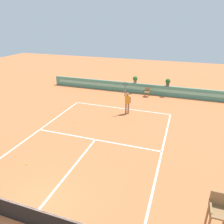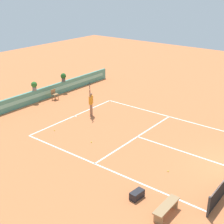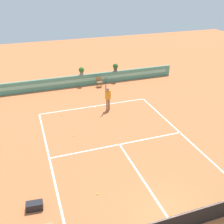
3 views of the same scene
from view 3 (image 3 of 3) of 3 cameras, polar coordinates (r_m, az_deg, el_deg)
The scene contains 12 objects.
ground_plane at distance 15.70m, azimuth 2.13°, elevation -7.68°, with size 60.00×60.00×0.00m, color #C66B3D.
court_lines at distance 16.25m, azimuth 1.21°, elevation -6.30°, with size 8.32×11.94×0.01m.
net at distance 11.40m, azimuth 13.93°, elevation -21.79°, with size 8.92×0.10×1.00m.
back_wall_barrier at distance 24.38m, azimuth -6.72°, elevation 6.66°, with size 18.00×0.21×1.00m.
ball_kid_chair at distance 24.08m, azimuth -2.74°, elevation 6.50°, with size 0.44×0.44×0.85m.
gear_bag at distance 12.56m, azimuth -16.13°, elevation -18.61°, with size 0.70×0.36×0.36m, color black.
tennis_player at distance 19.51m, azimuth -0.88°, elevation 3.24°, with size 0.58×0.35×2.58m.
tennis_ball_near_baseline at distance 16.89m, azimuth -8.13°, elevation -5.06°, with size 0.07×0.07×0.07m, color #CCE033.
tennis_ball_mid_court at distance 19.44m, azimuth -10.65°, elevation -0.69°, with size 0.07×0.07×0.07m, color #CCE033.
tennis_ball_by_sideline at distance 12.83m, azimuth -3.11°, elevation -16.98°, with size 0.07×0.07×0.07m, color #CCE033.
potted_plant_right at distance 24.96m, azimuth 0.74°, elevation 9.55°, with size 0.48×0.48×0.72m.
potted_plant_centre at distance 24.11m, azimuth -6.51°, elevation 8.74°, with size 0.48×0.48×0.72m.
Camera 3 is at (-4.77, -5.97, 8.96)m, focal length 43.05 mm.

